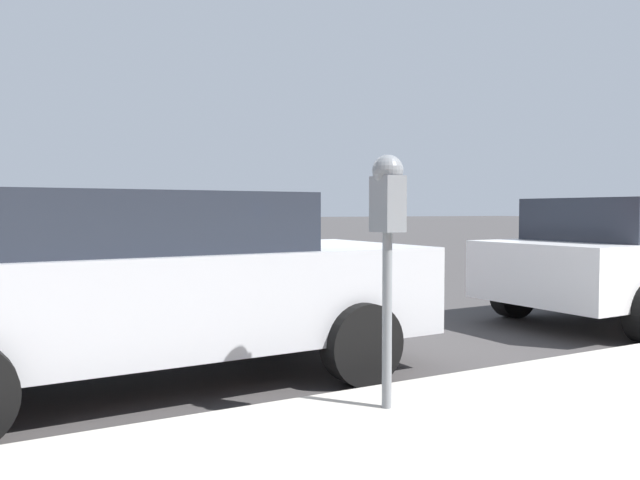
% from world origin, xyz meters
% --- Properties ---
extents(ground_plane, '(220.00, 220.00, 0.00)m').
position_xyz_m(ground_plane, '(0.00, 0.00, 0.00)').
color(ground_plane, '#3D3A3A').
extents(parking_meter, '(0.21, 0.19, 1.55)m').
position_xyz_m(parking_meter, '(-2.64, -0.02, 1.32)').
color(parking_meter, gray).
rests_on(parking_meter, sidewalk).
extents(car_silver, '(2.10, 4.42, 1.48)m').
position_xyz_m(car_silver, '(-0.91, 1.01, 0.79)').
color(car_silver, '#B7BABF').
rests_on(car_silver, ground_plane).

